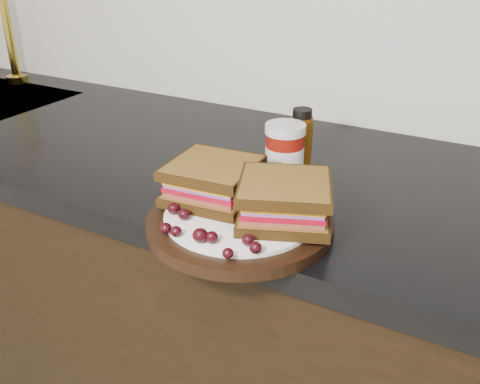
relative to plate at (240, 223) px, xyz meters
The scene contains 29 objects.
base_cabinets 0.54m from the plate, 74.62° to the left, with size 3.96×0.58×0.86m, color black.
countertop 0.24m from the plate, 74.62° to the left, with size 3.98×0.60×0.04m, color black.
faucet 1.08m from the plate, 156.31° to the left, with size 0.06×0.22×0.28m, color #A48729, non-canonical shape.
plate is the anchor object (origin of this frame).
sandwich_left 0.08m from the plate, 157.54° to the left, with size 0.13×0.13×0.06m, color brown, non-canonical shape.
sandwich_right 0.08m from the plate, 16.08° to the left, with size 0.13×0.13×0.06m, color brown, non-canonical shape.
grape_0 0.10m from the plate, 151.35° to the right, with size 0.02×0.02×0.02m, color black.
grape_1 0.09m from the plate, 139.41° to the right, with size 0.02×0.02×0.02m, color black.
grape_2 0.12m from the plate, 122.54° to the right, with size 0.02×0.02×0.02m, color black.
grape_3 0.11m from the plate, 114.90° to the right, with size 0.02×0.02×0.01m, color black.
grape_4 0.10m from the plate, 95.28° to the right, with size 0.02×0.02×0.02m, color black.
grape_5 0.09m from the plate, 86.24° to the right, with size 0.02×0.02×0.02m, color black.
grape_6 0.12m from the plate, 68.55° to the right, with size 0.02×0.02×0.01m, color black.
grape_7 0.11m from the plate, 50.48° to the right, with size 0.02×0.02×0.02m, color black.
grape_8 0.09m from the plate, 54.12° to the right, with size 0.02×0.02×0.02m, color black.
grape_9 0.07m from the plate, 46.92° to the right, with size 0.02×0.02×0.02m, color black.
grape_10 0.10m from the plate, ahead, with size 0.02×0.02×0.02m, color black.
grape_11 0.07m from the plate, ahead, with size 0.02×0.02×0.02m, color black.
grape_12 0.08m from the plate, 10.35° to the left, with size 0.02×0.02×0.02m, color black.
grape_13 0.09m from the plate, 46.74° to the left, with size 0.02×0.02×0.02m, color black.
grape_14 0.09m from the plate, 135.78° to the left, with size 0.02×0.02×0.02m, color black.
grape_15 0.06m from the plate, 152.67° to the left, with size 0.02×0.02×0.02m, color black.
grape_16 0.10m from the plate, behind, with size 0.02×0.02×0.01m, color black.
grape_17 0.08m from the plate, behind, with size 0.02×0.02×0.02m, color black.
grape_18 0.08m from the plate, 153.11° to the left, with size 0.02×0.02×0.02m, color black.
grape_19 0.07m from the plate, 159.72° to the left, with size 0.02×0.02×0.02m, color black.
grape_20 0.07m from the plate, behind, with size 0.02×0.02×0.02m, color black.
condiment_jar 0.19m from the plate, 94.62° to the left, with size 0.07×0.07×0.10m, color maroon.
oil_bottle 0.25m from the plate, 92.23° to the left, with size 0.04×0.04×0.12m, color #543008.
Camera 1 is at (0.27, 0.86, 1.30)m, focal length 40.00 mm.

